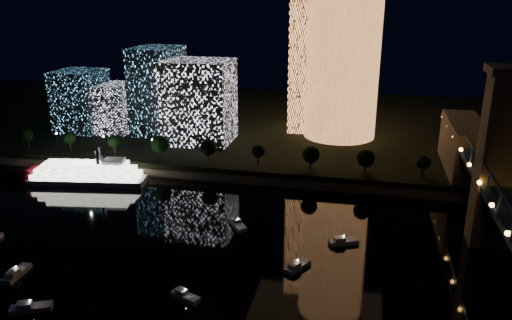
{
  "coord_description": "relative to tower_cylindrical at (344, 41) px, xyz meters",
  "views": [
    {
      "loc": [
        28.43,
        -88.38,
        67.91
      ],
      "look_at": [
        -3.58,
        55.0,
        18.2
      ],
      "focal_mm": 35.0,
      "sensor_mm": 36.0,
      "label": 1
    }
  ],
  "objects": [
    {
      "name": "ground",
      "position": [
        -17.44,
        -135.89,
        -47.68
      ],
      "size": [
        520.0,
        520.0,
        0.0
      ],
      "primitive_type": "plane",
      "color": "black",
      "rests_on": "ground"
    },
    {
      "name": "far_bank",
      "position": [
        -17.44,
        24.11,
        -45.18
      ],
      "size": [
        420.0,
        160.0,
        5.0
      ],
      "primitive_type": "cube",
      "color": "black",
      "rests_on": "ground"
    },
    {
      "name": "seawall",
      "position": [
        -17.44,
        -53.89,
        -46.18
      ],
      "size": [
        420.0,
        6.0,
        3.0
      ],
      "primitive_type": "cube",
      "color": "#6B5E4C",
      "rests_on": "ground"
    },
    {
      "name": "tower_cylindrical",
      "position": [
        0.0,
        0.0,
        0.0
      ],
      "size": [
        34.0,
        34.0,
        85.11
      ],
      "color": "#ED8E4C",
      "rests_on": "far_bank"
    },
    {
      "name": "tower_rectangular",
      "position": [
        -11.88,
        10.51,
        -4.41
      ],
      "size": [
        24.06,
        24.06,
        76.54
      ],
      "primitive_type": "cube",
      "color": "#ED8E4C",
      "rests_on": "far_bank"
    },
    {
      "name": "midrise_blocks",
      "position": [
        -85.02,
        -16.36,
        -26.06
      ],
      "size": [
        84.87,
        35.54,
        39.25
      ],
      "color": "white",
      "rests_on": "far_bank"
    },
    {
      "name": "riverboat",
      "position": [
        -90.4,
        -68.62,
        -44.08
      ],
      "size": [
        47.48,
        16.65,
        14.04
      ],
      "color": "silver",
      "rests_on": "ground"
    },
    {
      "name": "motorboats",
      "position": [
        -24.3,
        -128.98,
        -46.87
      ],
      "size": [
        136.31,
        70.72,
        2.78
      ],
      "color": "silver",
      "rests_on": "ground"
    },
    {
      "name": "esplanade_trees",
      "position": [
        -40.3,
        -47.89,
        -37.21
      ],
      "size": [
        165.21,
        6.98,
        8.99
      ],
      "color": "black",
      "rests_on": "far_bank"
    },
    {
      "name": "street_lamps",
      "position": [
        -51.44,
        -41.89,
        -38.66
      ],
      "size": [
        132.7,
        0.7,
        5.65
      ],
      "color": "black",
      "rests_on": "far_bank"
    }
  ]
}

